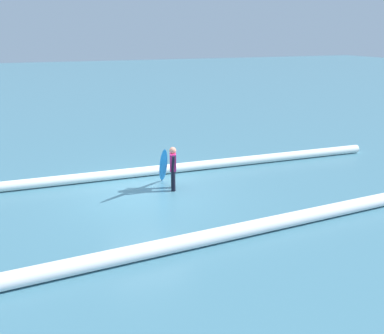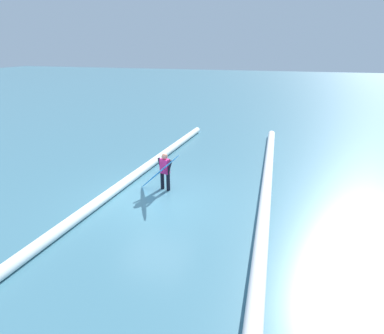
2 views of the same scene
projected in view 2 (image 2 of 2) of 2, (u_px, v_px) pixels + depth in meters
name	position (u px, v px, depth m)	size (l,w,h in m)	color
ground_plane	(153.00, 199.00, 11.44)	(132.37, 132.37, 0.00)	teal
surfer	(165.00, 170.00, 11.95)	(0.29, 0.62, 1.42)	black
surfboard	(160.00, 172.00, 11.70)	(0.64, 1.77, 1.63)	#268CE5
wave_crest_foreground	(116.00, 189.00, 11.84)	(0.33, 0.33, 18.95)	white
wave_crest_midground	(265.00, 204.00, 10.64)	(0.37, 0.37, 18.96)	white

